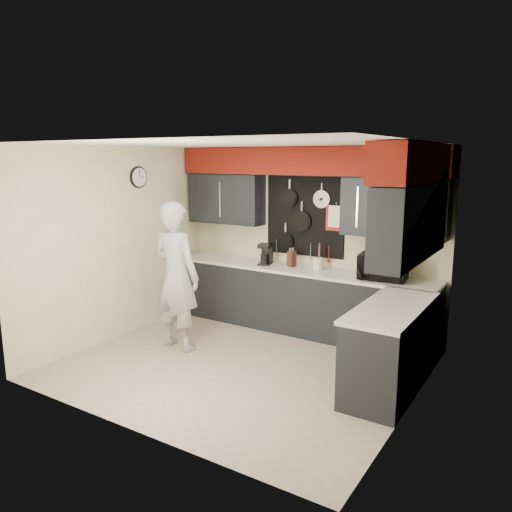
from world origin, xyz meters
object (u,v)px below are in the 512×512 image
Objects in this scene: knife_block at (292,259)px; utensil_crock at (318,264)px; coffee_maker at (266,254)px; person at (176,276)px; microwave at (383,267)px.

knife_block is 0.40m from utensil_crock.
coffee_maker is at bearing -152.38° from knife_block.
coffee_maker is (-0.39, -0.07, 0.05)m from knife_block.
utensil_crock is 1.96m from person.
coffee_maker is 0.16× the size of person.
utensil_crock is (-0.94, 0.08, -0.08)m from microwave.
person is (-0.50, -1.39, -0.12)m from coffee_maker.
person is at bearing -154.62° from microwave.
knife_block is at bearing -117.96° from person.
coffee_maker is (-0.79, -0.09, 0.07)m from utensil_crock.
person is (-0.89, -1.46, -0.07)m from knife_block.
microwave is 1.74m from coffee_maker.
microwave is 2.71× the size of knife_block.
knife_block reaches higher than utensil_crock.
coffee_maker reaches higher than utensil_crock.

